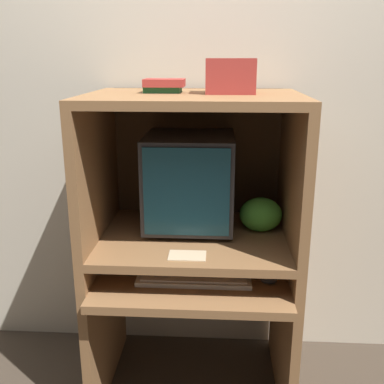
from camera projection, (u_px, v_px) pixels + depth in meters
The scene contains 11 objects.
wall_back at pixel (198, 111), 2.25m from camera, with size 6.00×0.06×2.60m.
desk_base at pixel (193, 313), 2.09m from camera, with size 0.90×0.74×0.65m.
desk_monitor_shelf at pixel (194, 241), 2.03m from camera, with size 0.90×0.67×0.14m.
hutch_upper at pixel (194, 143), 1.94m from camera, with size 0.90×0.67×0.62m.
crt_monitor at pixel (190, 181), 2.05m from camera, with size 0.40×0.41×0.43m.
keyboard at pixel (194, 278), 1.89m from camera, with size 0.48×0.15×0.03m.
mouse at pixel (269, 280), 1.87m from camera, with size 0.07×0.05×0.03m.
snack_bag at pixel (261, 214), 2.04m from camera, with size 0.19×0.14×0.16m.
book_stack at pixel (164, 86), 1.89m from camera, with size 0.17×0.15×0.06m.
paper_card at pixel (187, 256), 1.80m from camera, with size 0.15×0.10×0.00m.
storage_box at pixel (230, 76), 1.83m from camera, with size 0.20×0.17×0.14m.
Camera 1 is at (0.11, -1.54, 1.56)m, focal length 42.00 mm.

